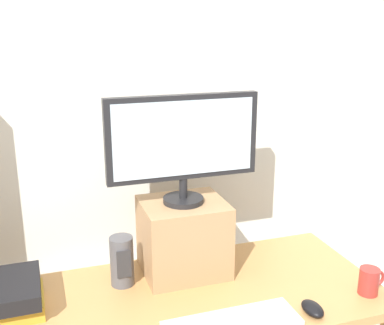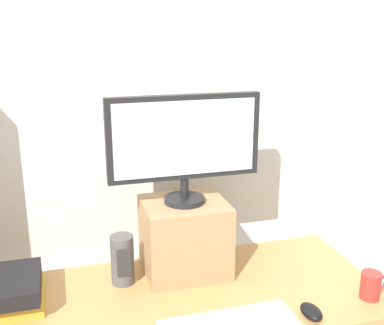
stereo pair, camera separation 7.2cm
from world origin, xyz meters
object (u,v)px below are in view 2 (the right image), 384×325
object	(u,v)px
riser_box	(185,237)
coffee_mug	(371,285)
keyboard	(229,325)
book_stack	(16,291)
computer_mouse	(311,312)
computer_monitor	(184,142)
desk_speaker	(122,259)
desk	(186,313)

from	to	relation	value
riser_box	coffee_mug	distance (m)	0.72
keyboard	coffee_mug	bearing A→B (deg)	2.98
book_stack	computer_mouse	bearing A→B (deg)	-19.36
computer_monitor	desk_speaker	world-z (taller)	computer_monitor
computer_monitor	computer_mouse	bearing A→B (deg)	-51.55
keyboard	desk_speaker	xyz separation A→B (m)	(-0.29, 0.38, 0.09)
computer_monitor	desk_speaker	distance (m)	0.51
riser_box	book_stack	distance (m)	0.65
desk_speaker	desk	bearing A→B (deg)	-36.48
keyboard	book_stack	distance (m)	0.75
computer_mouse	keyboard	bearing A→B (deg)	177.20
desk	computer_monitor	bearing A→B (deg)	75.76
keyboard	computer_monitor	bearing A→B (deg)	95.51
riser_box	desk_speaker	distance (m)	0.26
desk	riser_box	xyz separation A→B (m)	(0.04, 0.18, 0.22)
desk	riser_box	world-z (taller)	riser_box
keyboard	book_stack	xyz separation A→B (m)	(-0.68, 0.33, 0.05)
riser_box	coffee_mug	bearing A→B (deg)	-32.26
desk	desk_speaker	bearing A→B (deg)	143.52
desk_speaker	book_stack	bearing A→B (deg)	-171.50
desk	book_stack	size ratio (longest dim) A/B	5.50
riser_box	coffee_mug	size ratio (longest dim) A/B	3.07
computer_mouse	book_stack	xyz separation A→B (m)	(-0.97, 0.34, 0.04)
desk	computer_monitor	distance (m)	0.64
computer_monitor	book_stack	world-z (taller)	computer_monitor
coffee_mug	keyboard	bearing A→B (deg)	-177.02
desk	coffee_mug	size ratio (longest dim) A/B	13.83
keyboard	desk_speaker	world-z (taller)	desk_speaker
computer_monitor	coffee_mug	size ratio (longest dim) A/B	5.53
desk	coffee_mug	bearing A→B (deg)	-17.34
computer_mouse	desk_speaker	xyz separation A→B (m)	(-0.59, 0.40, 0.08)
keyboard	coffee_mug	distance (m)	0.56
desk	computer_mouse	bearing A→B (deg)	-32.88
desk	keyboard	size ratio (longest dim) A/B	3.21
computer_monitor	book_stack	size ratio (longest dim) A/B	2.20
coffee_mug	book_stack	bearing A→B (deg)	166.47
coffee_mug	computer_monitor	bearing A→B (deg)	147.85
computer_mouse	desk_speaker	world-z (taller)	desk_speaker
book_stack	desk_speaker	distance (m)	0.39
keyboard	desk_speaker	size ratio (longest dim) A/B	2.34
computer_monitor	keyboard	distance (m)	0.66
book_stack	coffee_mug	xyz separation A→B (m)	(1.24, -0.30, -0.01)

